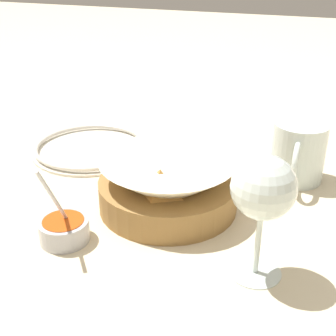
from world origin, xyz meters
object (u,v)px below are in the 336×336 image
(food_basket, at_px, (168,186))
(side_plate, at_px, (91,148))
(wine_glass, at_px, (263,191))
(sauce_cup, at_px, (64,229))
(beer_mug, at_px, (298,154))

(food_basket, relative_size, side_plate, 0.94)
(food_basket, distance_m, wine_glass, 0.20)
(sauce_cup, relative_size, side_plate, 0.57)
(wine_glass, bearing_deg, side_plate, -125.54)
(sauce_cup, bearing_deg, side_plate, -159.13)
(beer_mug, xyz_separation_m, side_plate, (0.01, -0.38, -0.04))
(side_plate, bearing_deg, wine_glass, 54.46)
(food_basket, height_order, beer_mug, beer_mug)
(food_basket, height_order, side_plate, food_basket)
(sauce_cup, height_order, wine_glass, wine_glass)
(wine_glass, xyz_separation_m, beer_mug, (-0.27, 0.02, -0.07))
(food_basket, relative_size, sauce_cup, 1.65)
(food_basket, xyz_separation_m, sauce_cup, (0.13, -0.10, -0.02))
(wine_glass, height_order, side_plate, wine_glass)
(sauce_cup, xyz_separation_m, wine_glass, (-0.02, 0.26, 0.10))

